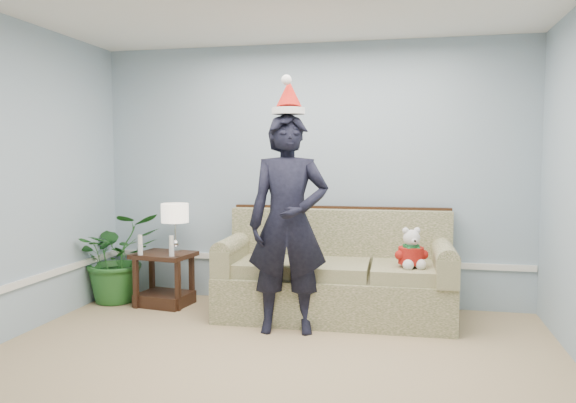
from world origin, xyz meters
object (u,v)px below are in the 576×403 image
(side_table, at_px, (164,285))
(man, at_px, (288,224))
(sofa, at_px, (335,278))
(houseplant, at_px, (117,257))
(teddy_bear, at_px, (411,253))
(table_lamp, at_px, (175,215))

(side_table, distance_m, man, 1.72)
(sofa, xyz_separation_m, houseplant, (-2.33, 0.04, 0.11))
(side_table, bearing_deg, teddy_bear, -5.16)
(sofa, xyz_separation_m, teddy_bear, (0.71, -0.23, 0.31))
(table_lamp, distance_m, houseplant, 0.79)
(houseplant, relative_size, man, 0.50)
(sofa, height_order, teddy_bear, sofa)
(houseplant, bearing_deg, sofa, -0.98)
(side_table, bearing_deg, man, -22.08)
(side_table, height_order, table_lamp, table_lamp)
(side_table, height_order, teddy_bear, teddy_bear)
(side_table, bearing_deg, table_lamp, 39.57)
(side_table, relative_size, teddy_bear, 1.70)
(sofa, distance_m, table_lamp, 1.78)
(teddy_bear, bearing_deg, houseplant, 156.04)
(houseplant, bearing_deg, teddy_bear, -5.01)
(sofa, bearing_deg, table_lamp, 176.03)
(houseplant, height_order, teddy_bear, houseplant)
(teddy_bear, bearing_deg, sofa, 143.34)
(side_table, relative_size, man, 0.33)
(man, bearing_deg, table_lamp, 143.99)
(table_lamp, bearing_deg, side_table, -140.43)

